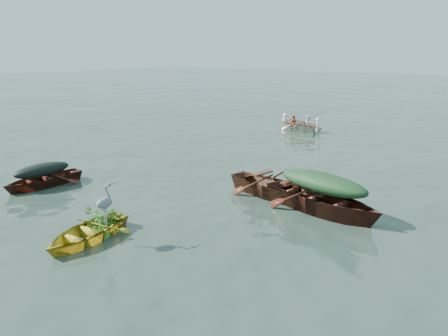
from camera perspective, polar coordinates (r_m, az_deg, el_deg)
The scene contains 13 objects.
ground at distance 12.25m, azimuth -4.59°, elevation -4.80°, with size 140.00×140.00×0.00m, color #2F4137.
yellow_dinghy at distance 10.52m, azimuth -17.41°, elevation -9.00°, with size 1.24×2.87×0.76m, color gold.
dark_covered_boat at distance 14.94m, azimuth -22.47°, elevation -2.22°, with size 1.22×3.28×0.79m, color #532113.
green_tarp_boat at distance 11.92m, azimuth 12.55°, elevation -5.72°, with size 1.48×4.77×1.14m, color #4F1F12.
open_wooden_boat at distance 12.83m, azimuth 6.77°, elevation -3.92°, with size 1.39×4.47×1.05m, color brown.
rowed_boat at distance 23.56m, azimuth 9.96°, elevation 4.81°, with size 1.08×3.61×0.82m, color white.
dark_tarp_cover at distance 14.79m, azimuth -22.71°, elevation -0.02°, with size 0.67×1.80×0.40m, color black.
green_tarp_cover at distance 11.65m, azimuth 12.78°, elevation -1.91°, with size 0.82×2.63×0.52m, color #183B1B.
thwart_benches at distance 12.66m, azimuth 6.85°, elevation -1.59°, with size 0.83×2.24×0.04m, color #411D0F, non-canonical shape.
heron at distance 9.88m, azimuth -15.31°, elevation -5.19°, with size 0.28×0.40×0.92m, color gray, non-canonical shape.
dinghy_weeds at distance 10.61m, azimuth -15.51°, elevation -4.68°, with size 0.70×0.90×0.60m, color #32761F.
rowers at distance 23.43m, azimuth 10.05°, elevation 6.72°, with size 0.97×2.53×0.76m, color white.
oars at distance 23.48m, azimuth 10.01°, elevation 5.87°, with size 2.60×0.60×0.06m, color olive, non-canonical shape.
Camera 1 is at (7.93, -8.33, 4.21)m, focal length 35.00 mm.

